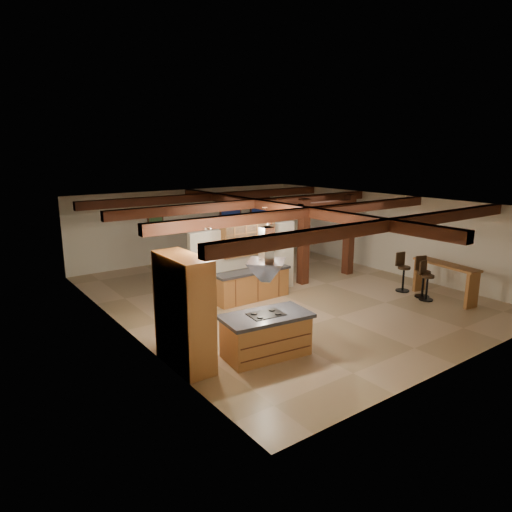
{
  "coord_description": "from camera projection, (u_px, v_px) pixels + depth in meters",
  "views": [
    {
      "loc": [
        -8.71,
        -10.71,
        4.48
      ],
      "look_at": [
        -0.57,
        0.5,
        1.23
      ],
      "focal_mm": 32.0,
      "sensor_mm": 36.0,
      "label": 1
    }
  ],
  "objects": [
    {
      "name": "dining_table",
      "position": [
        228.0,
        268.0,
        16.22
      ],
      "size": [
        2.05,
        1.21,
        0.7
      ],
      "primitive_type": "imported",
      "rotation": [
        0.0,
        0.0,
        0.05
      ],
      "color": "#402210",
      "rests_on": "ground"
    },
    {
      "name": "recessed_cans",
      "position": [
        249.0,
        219.0,
        10.81
      ],
      "size": [
        3.16,
        2.46,
        0.03
      ],
      "color": "silver",
      "rests_on": "room_walls"
    },
    {
      "name": "table_lamp",
      "position": [
        282.0,
        232.0,
        20.75
      ],
      "size": [
        0.25,
        0.25,
        0.29
      ],
      "color": "black",
      "rests_on": "side_table"
    },
    {
      "name": "side_table",
      "position": [
        282.0,
        243.0,
        20.87
      ],
      "size": [
        0.65,
        0.65,
        0.62
      ],
      "primitive_type": "cube",
      "rotation": [
        0.0,
        0.0,
        0.38
      ],
      "color": "#431E10",
      "rests_on": "ground"
    },
    {
      "name": "bar_counter",
      "position": [
        445.0,
        275.0,
        13.85
      ],
      "size": [
        0.81,
        2.17,
        1.11
      ],
      "color": "#94602F",
      "rests_on": "ground"
    },
    {
      "name": "timber_posts",
      "position": [
        327.0,
        229.0,
        15.86
      ],
      "size": [
        2.5,
        0.3,
        2.9
      ],
      "color": "#431E10",
      "rests_on": "ground"
    },
    {
      "name": "back_windows",
      "position": [
        246.0,
        218.0,
        20.38
      ],
      "size": [
        2.7,
        0.07,
        1.7
      ],
      "color": "#431E10",
      "rests_on": "room_walls"
    },
    {
      "name": "bar_stool_b",
      "position": [
        423.0,
        277.0,
        14.07
      ],
      "size": [
        0.47,
        0.48,
        1.27
      ],
      "color": "black",
      "rests_on": "ground"
    },
    {
      "name": "ceiling_beams",
      "position": [
        281.0,
        208.0,
        13.81
      ],
      "size": [
        10.0,
        12.0,
        0.28
      ],
      "color": "#431E10",
      "rests_on": "room_walls"
    },
    {
      "name": "framed_art",
      "position": [
        156.0,
        222.0,
        17.87
      ],
      "size": [
        0.65,
        0.05,
        0.85
      ],
      "color": "#431E10",
      "rests_on": "room_walls"
    },
    {
      "name": "back_counter",
      "position": [
        252.0,
        285.0,
        13.85
      ],
      "size": [
        2.5,
        0.66,
        0.94
      ],
      "color": "#94602F",
      "rests_on": "ground"
    },
    {
      "name": "pantry_cabinet",
      "position": [
        184.0,
        312.0,
        9.45
      ],
      "size": [
        0.67,
        1.6,
        2.4
      ],
      "color": "#94602F",
      "rests_on": "ground"
    },
    {
      "name": "microwave",
      "position": [
        263.0,
        264.0,
        13.95
      ],
      "size": [
        0.47,
        0.36,
        0.24
      ],
      "primitive_type": "imported",
      "rotation": [
        0.0,
        0.0,
        3.32
      ],
      "color": "#BBBCC0",
      "rests_on": "back_counter"
    },
    {
      "name": "partition_wall",
      "position": [
        245.0,
        262.0,
        14.01
      ],
      "size": [
        3.8,
        0.18,
        2.2
      ],
      "primitive_type": "cube",
      "color": "silver",
      "rests_on": "ground"
    },
    {
      "name": "bar_stool_a",
      "position": [
        426.0,
        281.0,
        13.79
      ],
      "size": [
        0.42,
        0.43,
        1.2
      ],
      "color": "black",
      "rests_on": "ground"
    },
    {
      "name": "kitchen_island",
      "position": [
        266.0,
        335.0,
        10.06
      ],
      "size": [
        2.08,
        1.27,
        0.98
      ],
      "color": "#94602F",
      "rests_on": "ground"
    },
    {
      "name": "range_hood",
      "position": [
        266.0,
        279.0,
        9.76
      ],
      "size": [
        1.1,
        1.1,
        1.4
      ],
      "color": "silver",
      "rests_on": "room_walls"
    },
    {
      "name": "upper_display_cabinet",
      "position": [
        248.0,
        239.0,
        13.69
      ],
      "size": [
        1.8,
        0.36,
        0.95
      ],
      "color": "#94602F",
      "rests_on": "partition_wall"
    },
    {
      "name": "sofa",
      "position": [
        248.0,
        247.0,
        19.99
      ],
      "size": [
        2.11,
        1.0,
        0.6
      ],
      "primitive_type": "imported",
      "rotation": [
        0.0,
        0.0,
        3.24
      ],
      "color": "black",
      "rests_on": "ground"
    },
    {
      "name": "ground",
      "position": [
        280.0,
        294.0,
        14.44
      ],
      "size": [
        12.0,
        12.0,
        0.0
      ],
      "primitive_type": "plane",
      "color": "tan",
      "rests_on": "ground"
    },
    {
      "name": "room_walls",
      "position": [
        281.0,
        239.0,
        14.04
      ],
      "size": [
        12.0,
        12.0,
        12.0
      ],
      "color": "silver",
      "rests_on": "ground"
    },
    {
      "name": "bar_stool_c",
      "position": [
        403.0,
        272.0,
        14.67
      ],
      "size": [
        0.44,
        0.45,
        1.25
      ],
      "color": "black",
      "rests_on": "ground"
    },
    {
      "name": "dining_chairs",
      "position": [
        228.0,
        260.0,
        16.15
      ],
      "size": [
        2.0,
        2.0,
        1.27
      ],
      "color": "#431E10",
      "rests_on": "ground"
    }
  ]
}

